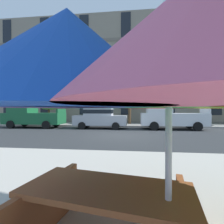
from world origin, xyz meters
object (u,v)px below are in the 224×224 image
object	(u,v)px
sedan_silver	(100,117)
picnic_table	(107,213)
street_tree_left	(49,99)
pickup_white	(170,117)
patio_umbrella	(169,77)
street_tree_middle	(131,89)
pickup_green	(32,116)

from	to	relation	value
sedan_silver	picnic_table	xyz separation A→B (m)	(2.42, -12.51, -0.46)
sedan_silver	picnic_table	bearing A→B (deg)	-79.05
sedan_silver	street_tree_left	world-z (taller)	street_tree_left
pickup_white	patio_umbrella	distance (m)	13.01
pickup_white	street_tree_left	xyz separation A→B (m)	(-11.83, 3.08, 1.74)
street_tree_middle	picnic_table	bearing A→B (deg)	-90.74
pickup_green	patio_umbrella	world-z (taller)	patio_umbrella
street_tree_left	picnic_table	size ratio (longest dim) A/B	2.04
pickup_white	picnic_table	size ratio (longest dim) A/B	2.49
sedan_silver	pickup_white	size ratio (longest dim) A/B	0.86
pickup_green	street_tree_middle	xyz separation A→B (m)	(8.76, 3.76, 2.70)
pickup_white	patio_umbrella	world-z (taller)	patio_umbrella
pickup_white	street_tree_middle	distance (m)	5.56
sedan_silver	patio_umbrella	distance (m)	13.09
pickup_green	pickup_white	size ratio (longest dim) A/B	1.00
sedan_silver	patio_umbrella	bearing A→B (deg)	-76.61
pickup_green	pickup_white	xyz separation A→B (m)	(11.85, 0.00, 0.00)
pickup_green	sedan_silver	world-z (taller)	pickup_green
pickup_green	sedan_silver	xyz separation A→B (m)	(6.13, -0.00, -0.08)
street_tree_left	patio_umbrella	distance (m)	18.25
pickup_white	patio_umbrella	size ratio (longest dim) A/B	1.62
street_tree_left	patio_umbrella	bearing A→B (deg)	-59.94
picnic_table	sedan_silver	bearing A→B (deg)	100.95
street_tree_left	street_tree_middle	xyz separation A→B (m)	(8.74, 0.68, 0.95)
patio_umbrella	picnic_table	bearing A→B (deg)	162.47
sedan_silver	pickup_white	bearing A→B (deg)	0.00
pickup_white	pickup_green	bearing A→B (deg)	180.00
street_tree_left	picnic_table	world-z (taller)	street_tree_left
sedan_silver	picnic_table	distance (m)	12.75
street_tree_left	pickup_white	bearing A→B (deg)	-14.58
pickup_green	patio_umbrella	xyz separation A→B (m)	(9.15, -12.70, 0.87)
street_tree_middle	picnic_table	size ratio (longest dim) A/B	2.47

